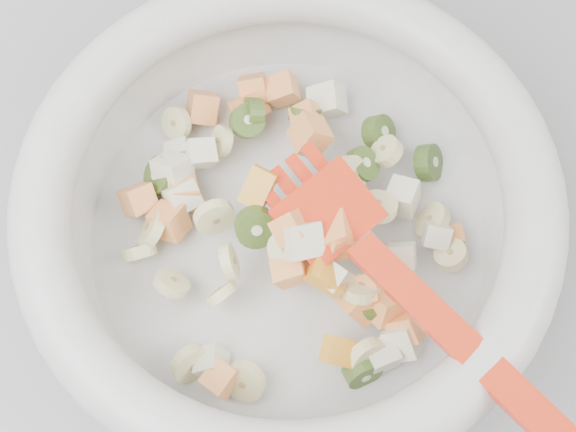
{
  "coord_description": "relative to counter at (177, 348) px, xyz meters",
  "views": [
    {
      "loc": [
        0.16,
        1.25,
        1.44
      ],
      "look_at": [
        0.14,
        1.44,
        0.95
      ],
      "focal_mm": 50.0,
      "sensor_mm": 36.0,
      "label": 1
    }
  ],
  "objects": [
    {
      "name": "mixing_bowl",
      "position": [
        0.14,
        -0.01,
        0.5
      ],
      "size": [
        0.36,
        0.35,
        0.11
      ],
      "color": "#B6B6B4",
      "rests_on": "counter"
    },
    {
      "name": "counter",
      "position": [
        0.0,
        0.0,
        0.0
      ],
      "size": [
        2.0,
        0.6,
        0.9
      ],
      "primitive_type": "cube",
      "color": "gray",
      "rests_on": "ground"
    }
  ]
}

